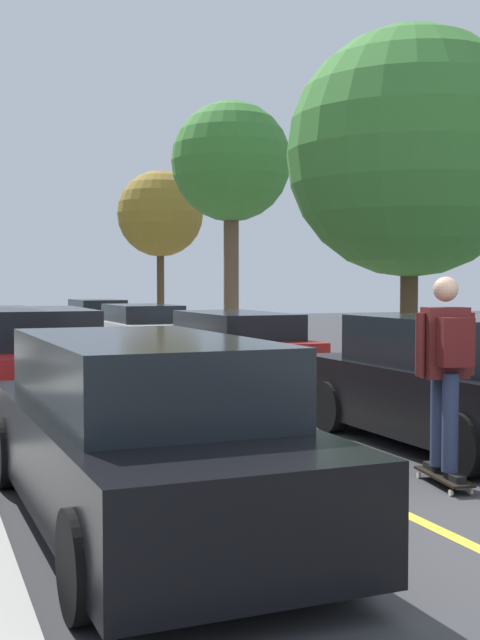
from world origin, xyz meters
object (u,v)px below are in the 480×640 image
Objects in this scene: parked_car_left_nearest at (142,433)px; parked_car_right_farthest at (96,319)px; parked_car_right_far at (142,328)px; skateboard at (444,477)px; skateboarder at (446,363)px; parked_car_right_near at (234,345)px; street_tree_right_near at (231,164)px; parked_car_right_nearest at (455,384)px; parked_car_left_near at (33,360)px; street_tree_right_nearest at (410,153)px; street_tree_right_far at (160,214)px.

parked_car_left_nearest is 1.11× the size of parked_car_right_farthest.
parked_car_right_far is at bearing -90.02° from parked_car_right_farthest.
skateboarder is at bearing -99.25° from skateboard.
parked_car_right_near is 7.07m from parked_car_right_far.
street_tree_right_near reaches higher than skateboard.
skateboarder is (-1.24, -1.59, 0.44)m from parked_car_right_nearest.
parked_car_right_near is at bearing 81.91° from skateboarder.
street_tree_right_near is at bearing 53.34° from parked_car_left_near.
skateboarder reaches higher than parked_car_left_near.
street_tree_right_near is at bearing 69.87° from parked_car_right_near.
street_tree_right_near is 3.61× the size of skateboarder.
parked_car_right_nearest is at bearing 52.03° from skateboarder.
parked_car_right_near is at bearing 64.98° from parked_car_left_nearest.
parked_car_left_near is 1.09× the size of parked_car_right_nearest.
street_tree_right_nearest is (6.39, 6.21, 3.39)m from parked_car_left_nearest.
skateboard is at bearing -103.21° from street_tree_right_near.
skateboarder is at bearing -94.49° from parked_car_right_far.
skateboard is at bearing -98.09° from parked_car_right_near.
skateboarder is at bearing -103.20° from street_tree_right_near.
skateboarder reaches higher than parked_car_right_farthest.
parked_car_left_nearest is at bearing -113.07° from street_tree_right_near.
parked_car_left_nearest is 0.84× the size of street_tree_right_far.
street_tree_right_nearest is 15.83m from street_tree_right_far.
street_tree_right_far is (0.00, 7.04, -0.83)m from street_tree_right_near.
skateboard is (-3.48, -21.86, -4.17)m from street_tree_right_far.
parked_car_right_farthest is (0.00, 20.49, -0.08)m from parked_car_right_nearest.
street_tree_right_far is at bearing 80.96° from skateboarder.
parked_car_right_nearest is 0.73× the size of street_tree_right_far.
street_tree_right_near is (2.24, 6.12, 4.43)m from parked_car_right_near.
parked_car_right_nearest is 0.62× the size of street_tree_right_near.
parked_car_left_nearest is 1.06× the size of parked_car_left_near.
parked_car_right_nearest is 20.73m from street_tree_right_far.
skateboard is (-1.23, -15.77, -0.55)m from parked_car_right_far.
parked_car_right_near reaches higher than parked_car_right_far.
parked_car_right_near is 13.83m from street_tree_right_far.
parked_car_right_farthest is at bearing 89.98° from parked_car_right_far.
parked_car_left_near is 0.79× the size of street_tree_right_far.
street_tree_right_nearest is at bearing -82.04° from parked_car_right_farthest.
parked_car_right_nearest is 4.73× the size of skateboard.
street_tree_right_near is 7.66× the size of skateboard.
street_tree_right_near is at bearing -23.04° from parked_car_right_far.
parked_car_right_nearest reaches higher than parked_car_right_farthest.
parked_car_right_nearest is 14.21m from parked_car_right_far.
street_tree_right_nearest is (2.24, 4.47, 3.39)m from parked_car_right_nearest.
parked_car_right_near is 2.56× the size of skateboarder.
street_tree_right_nearest reaches higher than parked_car_right_farthest.
street_tree_right_nearest is 8.84m from street_tree_right_near.
street_tree_right_far is at bearing 80.96° from skateboard.
parked_car_left_near is (0.00, 6.42, 0.01)m from parked_car_left_nearest.
street_tree_right_far is (2.24, 20.30, 3.54)m from parked_car_right_nearest.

